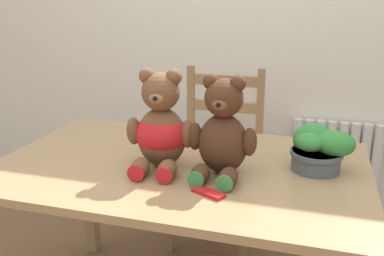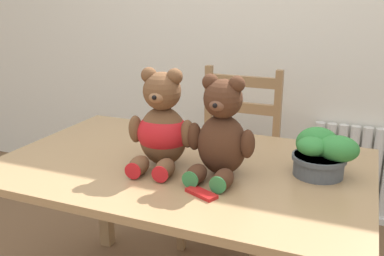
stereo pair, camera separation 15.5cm
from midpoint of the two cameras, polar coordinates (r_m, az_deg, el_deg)
name	(u,v)px [view 1 (the left image)]	position (r m, az deg, el deg)	size (l,w,h in m)	color
wall_back	(246,7)	(2.84, 5.55, 15.72)	(8.00, 0.04, 2.60)	silver
radiator	(334,171)	(2.93, 16.95, -5.60)	(0.56, 0.10, 0.61)	silver
dining_table	(181,186)	(1.69, -4.14, -7.74)	(1.41, 0.90, 0.75)	#9E7A51
wooden_chair_behind	(218,158)	(2.46, 1.68, -4.09)	(0.46, 0.46, 0.98)	#997047
teddy_bear_left	(161,129)	(1.58, -6.97, -0.14)	(0.26, 0.28, 0.37)	brown
teddy_bear_right	(222,133)	(1.50, 1.14, -0.67)	(0.25, 0.25, 0.36)	#472819
potted_plant	(318,148)	(1.61, 13.91, -2.70)	(0.23, 0.19, 0.17)	#4C5156
chocolate_bar	(208,193)	(1.40, -0.99, -8.70)	(0.11, 0.04, 0.01)	red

